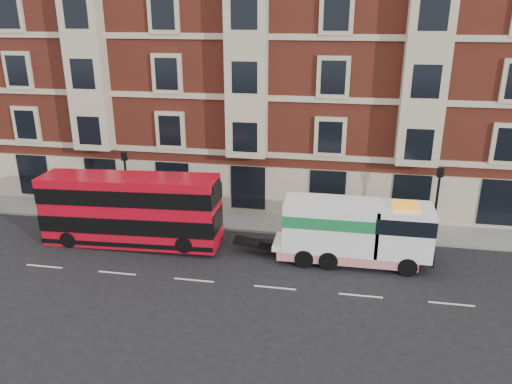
% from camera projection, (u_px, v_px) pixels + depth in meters
% --- Properties ---
extents(ground, '(120.00, 120.00, 0.00)m').
position_uv_depth(ground, '(194.00, 280.00, 24.34)').
color(ground, black).
rests_on(ground, ground).
extents(sidewalk, '(90.00, 3.00, 0.15)m').
position_uv_depth(sidewalk, '(229.00, 220.00, 31.26)').
color(sidewalk, slate).
rests_on(sidewalk, ground).
extents(victorian_terrace, '(45.00, 12.00, 20.40)m').
position_uv_depth(victorian_terrace, '(257.00, 46.00, 34.71)').
color(victorian_terrace, maroon).
rests_on(victorian_terrace, ground).
extents(lamp_post_west, '(0.35, 0.15, 4.35)m').
position_uv_depth(lamp_post_west, '(126.00, 181.00, 30.16)').
color(lamp_post_west, black).
rests_on(lamp_post_west, sidewalk).
extents(lamp_post_east, '(0.35, 0.15, 4.35)m').
position_uv_depth(lamp_post_east, '(437.00, 200.00, 27.18)').
color(lamp_post_east, black).
rests_on(lamp_post_east, sidewalk).
extents(double_decker_bus, '(9.91, 2.27, 4.01)m').
position_uv_depth(double_decker_bus, '(130.00, 209.00, 27.43)').
color(double_decker_bus, red).
rests_on(double_decker_bus, ground).
extents(tow_truck, '(7.93, 2.34, 3.30)m').
position_uv_depth(tow_truck, '(352.00, 231.00, 25.57)').
color(tow_truck, white).
rests_on(tow_truck, ground).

